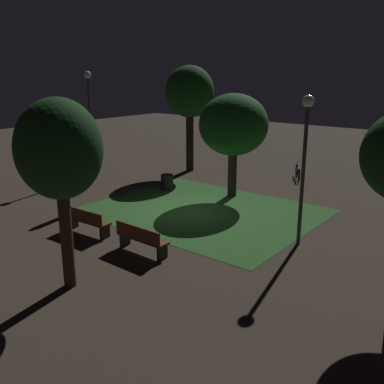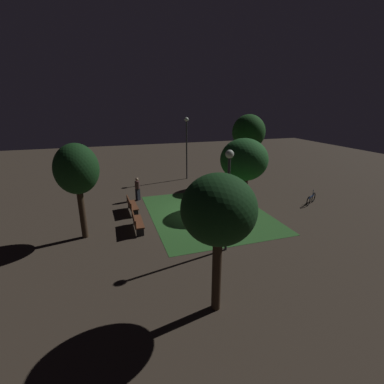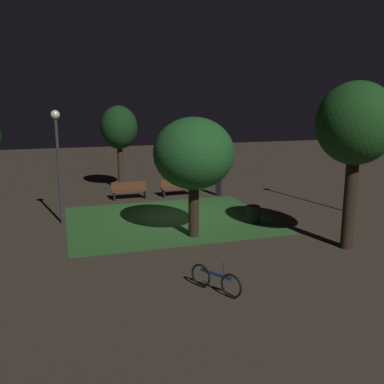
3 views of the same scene
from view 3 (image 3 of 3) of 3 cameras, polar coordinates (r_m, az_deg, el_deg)
ground_plane at (r=18.68m, az=-2.55°, el=-3.27°), size 60.00×60.00×0.00m
grass_lawn at (r=18.15m, az=-3.07°, el=-3.73°), size 8.48×6.87×0.01m
bench_front_right at (r=22.59m, az=-1.98°, el=0.70°), size 1.82×0.55×0.88m
bench_by_lamp at (r=22.05m, az=-8.45°, el=0.29°), size 1.81×0.51×0.88m
tree_back_left at (r=24.19m, az=-9.80°, el=8.44°), size 2.04×2.04×4.72m
tree_lawn_side at (r=14.91m, az=21.18°, el=8.32°), size 2.58×2.58×5.62m
tree_left_canopy at (r=15.30m, az=0.23°, el=5.11°), size 2.93×2.93×4.43m
lamp_post_path_center at (r=20.15m, az=20.81°, el=7.29°), size 0.36×0.36×5.31m
lamp_post_plaza_east at (r=17.81m, az=-17.66°, el=5.67°), size 0.36×0.36×4.62m
trash_bin at (r=17.81m, az=8.21°, el=-2.98°), size 0.57×0.57×0.71m
bicycle at (r=11.43m, az=3.21°, el=-11.76°), size 0.93×1.46×0.93m
pedestrian at (r=22.56m, az=3.63°, el=1.62°), size 0.33×0.34×1.61m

